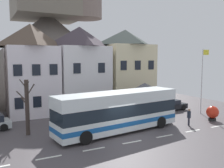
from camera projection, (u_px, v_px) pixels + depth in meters
ground_plane at (124, 138)px, 18.69m from camera, size 40.00×60.00×0.07m
townhouse_01 at (32, 70)px, 26.27m from camera, size 5.11×5.35×9.69m
townhouse_02 at (80, 68)px, 29.17m from camera, size 5.71×6.07×9.73m
townhouse_03 at (125, 67)px, 32.00m from camera, size 5.88×6.02×9.72m
hilltop_castle at (49, 49)px, 43.21m from camera, size 32.95×32.95×21.17m
transit_bus at (118, 112)px, 20.11m from camera, size 11.14×3.79×3.31m
bus_shelter at (144, 88)px, 25.55m from camera, size 3.60×3.60×3.49m
parked_car_00 at (169, 105)px, 28.59m from camera, size 4.03×2.12×1.22m
parked_car_02 at (132, 106)px, 27.40m from camera, size 4.10×2.33×1.41m
pedestrian_00 at (150, 112)px, 23.66m from camera, size 0.32×0.32×1.55m
pedestrian_01 at (189, 116)px, 21.98m from camera, size 0.32×0.32×1.56m
public_bench at (117, 111)px, 26.20m from camera, size 1.45×0.48×0.87m
flagpole at (202, 76)px, 26.56m from camera, size 0.95×0.10×7.03m
harbour_buoy at (212, 113)px, 23.75m from camera, size 1.19×1.19×1.44m
bare_tree_01 at (27, 106)px, 19.20m from camera, size 1.27×2.29×4.46m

